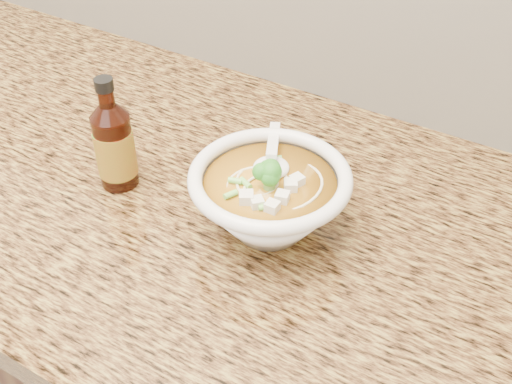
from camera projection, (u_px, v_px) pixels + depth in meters
The scene contains 4 objects.
cabinet at pixel (125, 334), 1.28m from camera, with size 4.00×0.65×0.86m, color black.
counter_slab at pixel (88, 151), 1.00m from camera, with size 4.00×0.68×0.04m, color olive.
soup_bowl at pixel (270, 200), 0.80m from camera, with size 0.20×0.22×0.11m.
hot_sauce_bottle at pixel (114, 146), 0.87m from camera, with size 0.07×0.07×0.16m.
Camera 1 is at (0.64, 1.12, 1.47)m, focal length 45.00 mm.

